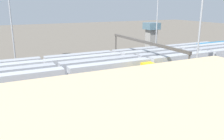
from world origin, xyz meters
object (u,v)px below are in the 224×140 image
object	(u,v)px
train_on_track_6	(156,73)
light_mast_2	(9,7)
train_on_track_7	(145,82)
train_on_track_4	(100,67)
train_on_track_5	(111,71)
light_mast_0	(157,15)
light_mast_3	(202,7)
signal_gantry	(144,44)
train_on_track_3	(121,60)
train_on_track_2	(77,63)
control_tower	(151,33)
train_on_track_1	(79,59)

from	to	relation	value
train_on_track_6	light_mast_2	distance (m)	49.82
train_on_track_7	light_mast_2	xyz separation A→B (m)	(25.57, -38.86, 17.08)
train_on_track_4	train_on_track_5	size ratio (longest dim) A/B	1.00
train_on_track_4	light_mast_0	distance (m)	43.66
train_on_track_5	train_on_track_6	distance (m)	12.06
train_on_track_4	light_mast_0	xyz separation A→B (m)	(-35.30, -22.21, 12.90)
train_on_track_7	light_mast_3	size ratio (longest dim) A/B	3.12
light_mast_3	signal_gantry	size ratio (longest dim) A/B	0.77
train_on_track_3	train_on_track_2	bearing A→B (deg)	-21.46
control_tower	train_on_track_3	bearing A→B (deg)	41.05
train_on_track_7	train_on_track_3	bearing A→B (deg)	-101.69
train_on_track_3	signal_gantry	world-z (taller)	signal_gantry
train_on_track_4	train_on_track_6	xyz separation A→B (m)	(-11.94, 10.00, -0.46)
light_mast_0	signal_gantry	xyz separation A→B (m)	(19.16, 19.71, -7.79)
train_on_track_5	control_tower	world-z (taller)	control_tower
light_mast_0	light_mast_3	xyz separation A→B (m)	(17.12, 39.77, 3.67)
train_on_track_2	train_on_track_5	xyz separation A→B (m)	(-4.43, 15.00, 0.57)
signal_gantry	control_tower	distance (m)	36.25
light_mast_0	control_tower	distance (m)	12.59
train_on_track_6	control_tower	distance (m)	49.07
light_mast_3	train_on_track_3	bearing A→B (deg)	-68.44
signal_gantry	control_tower	xyz separation A→B (m)	(-22.69, -28.25, -0.76)
light_mast_2	light_mast_3	world-z (taller)	light_mast_3
train_on_track_3	light_mast_0	bearing A→B (deg)	-146.55
light_mast_0	train_on_track_7	bearing A→B (deg)	50.95
train_on_track_6	signal_gantry	bearing A→B (deg)	-108.60
train_on_track_3	light_mast_3	bearing A→B (deg)	111.56
light_mast_0	train_on_track_5	bearing A→B (deg)	38.40
train_on_track_3	train_on_track_5	bearing A→B (deg)	50.35
train_on_track_2	train_on_track_1	xyz separation A→B (m)	(-2.35, -5.00, -0.04)
train_on_track_2	train_on_track_6	size ratio (longest dim) A/B	13.90
train_on_track_6	train_on_track_3	xyz separation A→B (m)	(2.68, -15.00, 0.47)
train_on_track_3	light_mast_2	xyz separation A→B (m)	(29.70, -18.86, 16.45)
train_on_track_7	light_mast_3	xyz separation A→B (m)	(-13.06, 2.56, 17.18)
train_on_track_5	light_mast_0	bearing A→B (deg)	-141.60
train_on_track_2	control_tower	distance (m)	47.37
train_on_track_1	light_mast_2	xyz separation A→B (m)	(19.34, -8.86, 17.08)
train_on_track_3	light_mast_0	world-z (taller)	light_mast_0
train_on_track_5	light_mast_0	distance (m)	45.66
light_mast_2	train_on_track_2	bearing A→B (deg)	140.78
train_on_track_1	light_mast_0	bearing A→B (deg)	-168.80
train_on_track_1	light_mast_3	size ratio (longest dim) A/B	3.91
light_mast_0	train_on_track_2	bearing A→B (deg)	17.48
light_mast_2	control_tower	xyz separation A→B (m)	(-59.28, -6.89, -12.11)
train_on_track_1	light_mast_3	bearing A→B (deg)	120.63
train_on_track_5	train_on_track_1	bearing A→B (deg)	-84.07
light_mast_2	train_on_track_5	bearing A→B (deg)	126.57
train_on_track_4	train_on_track_2	world-z (taller)	train_on_track_4
train_on_track_1	signal_gantry	distance (m)	22.06
train_on_track_7	control_tower	world-z (taller)	control_tower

